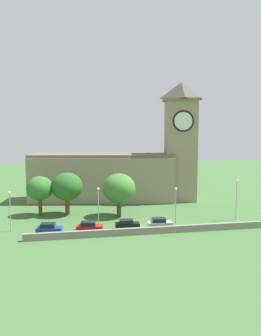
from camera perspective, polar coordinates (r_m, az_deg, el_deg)
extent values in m
plane|color=#3D6633|center=(77.94, -0.41, -6.44)|extent=(200.00, 200.00, 0.00)
cube|color=gray|center=(85.68, -4.53, -1.69)|extent=(35.06, 15.44, 10.54)
cube|color=#675C4A|center=(85.05, -4.56, 2.06)|extent=(34.93, 14.66, 0.70)
cube|color=gray|center=(85.91, 7.99, 2.69)|extent=(8.09, 8.09, 23.65)
cube|color=#736753|center=(85.94, 8.12, 10.75)|extent=(9.39, 9.39, 0.50)
pyramid|color=brown|center=(86.12, 8.15, 12.19)|extent=(8.50, 8.50, 3.86)
cylinder|color=white|center=(82.20, 8.47, 7.46)|extent=(4.44, 0.88, 4.49)
torus|color=black|center=(82.20, 8.47, 7.46)|extent=(4.89, 1.22, 4.89)
cylinder|color=white|center=(86.36, 10.42, 7.38)|extent=(0.88, 4.44, 4.49)
torus|color=black|center=(86.36, 10.42, 7.38)|extent=(1.22, 4.89, 4.89)
cube|color=gray|center=(59.65, 2.98, -9.99)|extent=(40.26, 0.70, 1.16)
cube|color=#233D9E|center=(60.96, -12.88, -9.61)|extent=(4.39, 2.41, 0.84)
cube|color=#1E232B|center=(60.79, -13.10, -8.92)|extent=(2.55, 1.91, 0.67)
cylinder|color=black|center=(61.66, -11.40, -9.79)|extent=(0.72, 0.42, 0.67)
cylinder|color=black|center=(59.98, -11.69, -10.27)|extent=(0.72, 0.42, 0.67)
cylinder|color=black|center=(62.19, -14.01, -9.71)|extent=(0.72, 0.42, 0.67)
cylinder|color=black|center=(60.53, -14.37, -10.18)|extent=(0.72, 0.42, 0.67)
cube|color=red|center=(60.99, -6.55, -9.50)|extent=(4.63, 2.52, 0.82)
cube|color=#1E232B|center=(60.81, -6.77, -8.83)|extent=(2.69, 1.97, 0.65)
cylinder|color=black|center=(61.82, -5.07, -9.65)|extent=(0.70, 0.43, 0.65)
cylinder|color=black|center=(60.12, -5.20, -10.12)|extent=(0.70, 0.43, 0.65)
cylinder|color=black|center=(62.11, -7.86, -9.61)|extent=(0.70, 0.43, 0.65)
cylinder|color=black|center=(60.42, -8.06, -10.08)|extent=(0.70, 0.43, 0.65)
cube|color=black|center=(62.27, -0.51, -9.15)|extent=(4.32, 2.04, 0.77)
cube|color=#1E232B|center=(62.07, -0.70, -8.54)|extent=(2.46, 1.69, 0.61)
cylinder|color=black|center=(63.36, 0.71, -9.23)|extent=(0.64, 0.36, 0.62)
cylinder|color=black|center=(61.71, 0.92, -9.67)|extent=(0.64, 0.36, 0.62)
cylinder|color=black|center=(63.08, -1.90, -9.31)|extent=(0.64, 0.36, 0.62)
cylinder|color=black|center=(61.43, -1.77, -9.75)|extent=(0.64, 0.36, 0.62)
cube|color=silver|center=(62.64, 4.73, -8.99)|extent=(4.28, 2.13, 0.87)
cube|color=#1E232B|center=(62.39, 4.55, -8.31)|extent=(2.43, 1.79, 0.69)
cylinder|color=black|center=(63.94, 5.81, -9.08)|extent=(0.72, 0.38, 0.70)
cylinder|color=black|center=(62.19, 6.20, -9.54)|extent=(0.72, 0.38, 0.70)
cylinder|color=black|center=(63.38, 3.28, -9.20)|extent=(0.72, 0.38, 0.70)
cylinder|color=black|center=(61.60, 3.60, -9.67)|extent=(0.72, 0.38, 0.70)
cylinder|color=#9EA0A5|center=(63.53, -18.73, -6.83)|extent=(0.14, 0.14, 6.46)
sphere|color=#F4EFCC|center=(62.84, -18.85, -3.76)|extent=(0.44, 0.44, 0.44)
cylinder|color=#9EA0A5|center=(62.38, -5.16, -6.61)|extent=(0.14, 0.14, 6.75)
sphere|color=#F4EFCC|center=(61.66, -5.20, -3.35)|extent=(0.44, 0.44, 0.44)
cylinder|color=#9EA0A5|center=(65.12, 7.25, -6.25)|extent=(0.14, 0.14, 6.34)
sphere|color=#F4EFCC|center=(64.45, 7.29, -3.31)|extent=(0.44, 0.44, 0.44)
cylinder|color=#9EA0A5|center=(70.43, 16.60, -5.09)|extent=(0.14, 0.14, 7.32)
sphere|color=#F4EFCC|center=(69.77, 16.70, -1.97)|extent=(0.44, 0.44, 0.44)
cylinder|color=brown|center=(73.63, -14.25, -6.03)|extent=(0.74, 0.74, 3.49)
ellipsoid|color=#33702D|center=(72.92, -14.34, -3.17)|extent=(5.30, 5.30, 4.77)
cylinder|color=brown|center=(73.14, -10.08, -6.06)|extent=(0.88, 0.88, 3.37)
ellipsoid|color=#286023|center=(72.37, -10.14, -2.95)|extent=(6.26, 6.26, 5.63)
cylinder|color=brown|center=(70.76, -1.86, -6.46)|extent=(0.90, 0.90, 3.21)
ellipsoid|color=#427A33|center=(69.96, -1.87, -3.25)|extent=(6.46, 6.46, 5.81)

